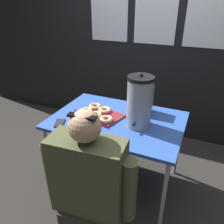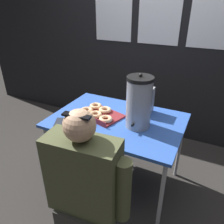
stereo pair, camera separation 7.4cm
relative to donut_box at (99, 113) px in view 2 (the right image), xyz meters
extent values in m
plane|color=#2D2B28|center=(0.19, 0.01, -0.77)|extent=(12.00, 12.00, 0.00)
cube|color=black|center=(0.19, 1.21, 0.54)|extent=(6.00, 0.10, 2.63)
cube|color=white|center=(-0.41, 1.15, 0.81)|extent=(0.50, 0.01, 0.70)
cube|color=white|center=(0.19, 1.15, 0.81)|extent=(0.50, 0.01, 0.70)
cube|color=white|center=(0.78, 1.15, 0.81)|extent=(0.50, 0.01, 0.70)
cube|color=#2D56B2|center=(0.19, 0.01, -0.04)|extent=(1.18, 0.82, 0.03)
cylinder|color=#ADADB2|center=(-0.36, -0.35, -0.41)|extent=(0.03, 0.03, 0.72)
cylinder|color=#ADADB2|center=(0.73, -0.35, -0.41)|extent=(0.03, 0.03, 0.72)
cylinder|color=#ADADB2|center=(-0.36, 0.37, -0.41)|extent=(0.03, 0.03, 0.72)
cylinder|color=#ADADB2|center=(0.73, 0.37, -0.41)|extent=(0.03, 0.03, 0.72)
cube|color=maroon|center=(0.02, 0.01, -0.02)|extent=(0.46, 0.38, 0.02)
cube|color=maroon|center=(-0.02, -0.12, 0.01)|extent=(0.39, 0.12, 0.04)
torus|color=#ECBF8C|center=(-0.12, -0.02, 0.01)|extent=(0.13, 0.13, 0.03)
torus|color=#E8BA87|center=(0.00, -0.05, 0.01)|extent=(0.16, 0.16, 0.03)
torus|color=#EBBD8A|center=(0.12, -0.09, 0.01)|extent=(0.16, 0.16, 0.03)
torus|color=#E1B380|center=(-0.09, 0.10, 0.01)|extent=(0.16, 0.16, 0.03)
torus|color=#E9BB88|center=(0.03, 0.07, 0.01)|extent=(0.16, 0.16, 0.03)
cylinder|color=#939399|center=(0.40, -0.02, 0.18)|extent=(0.21, 0.21, 0.41)
cylinder|color=black|center=(0.40, -0.02, 0.40)|extent=(0.22, 0.22, 0.03)
sphere|color=black|center=(0.40, -0.02, 0.43)|extent=(0.03, 0.03, 0.03)
cylinder|color=black|center=(0.40, -0.13, 0.05)|extent=(0.02, 0.05, 0.02)
cube|color=black|center=(-0.24, -0.27, -0.02)|extent=(0.13, 0.16, 0.01)
cube|color=#2D333D|center=(-0.24, -0.27, -0.01)|extent=(0.11, 0.14, 0.00)
cube|color=#9E9E9E|center=(0.36, 0.25, 0.10)|extent=(0.16, 0.16, 0.25)
cube|color=black|center=(0.36, 0.16, 0.10)|extent=(0.13, 0.01, 0.18)
cube|color=#4C5133|center=(0.29, -0.71, -0.05)|extent=(0.49, 0.25, 0.56)
sphere|color=tan|center=(0.29, -0.71, 0.32)|extent=(0.19, 0.19, 0.19)
cube|color=black|center=(0.29, -0.74, 0.40)|extent=(0.17, 0.06, 0.01)
cylinder|color=#4C5133|center=(0.56, -0.69, -0.08)|extent=(0.10, 0.10, 0.44)
cylinder|color=#4C5133|center=(0.02, -0.74, -0.08)|extent=(0.10, 0.10, 0.44)
camera|label=1|loc=(0.85, -1.60, 0.95)|focal=35.00mm
camera|label=2|loc=(0.92, -1.57, 0.95)|focal=35.00mm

